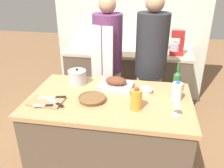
# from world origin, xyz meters

# --- Properties ---
(kitchen_island) EXTENTS (1.47, 0.87, 0.90)m
(kitchen_island) POSITION_xyz_m (0.00, 0.00, 0.45)
(kitchen_island) COLOR brown
(kitchen_island) RESTS_ON ground_plane
(back_counter) EXTENTS (1.84, 0.60, 0.89)m
(back_counter) POSITION_xyz_m (0.00, 1.48, 0.45)
(back_counter) COLOR brown
(back_counter) RESTS_ON ground_plane
(back_wall) EXTENTS (2.34, 0.10, 2.55)m
(back_wall) POSITION_xyz_m (0.00, 1.83, 1.27)
(back_wall) COLOR silver
(back_wall) RESTS_ON ground_plane
(roasting_pan) EXTENTS (0.34, 0.26, 0.12)m
(roasting_pan) POSITION_xyz_m (0.03, 0.21, 0.94)
(roasting_pan) COLOR #BCBCC1
(roasting_pan) RESTS_ON kitchen_island
(wicker_basket) EXTENTS (0.24, 0.24, 0.04)m
(wicker_basket) POSITION_xyz_m (-0.14, -0.07, 0.92)
(wicker_basket) COLOR brown
(wicker_basket) RESTS_ON kitchen_island
(cutting_board) EXTENTS (0.30, 0.19, 0.02)m
(cutting_board) POSITION_xyz_m (-0.53, -0.18, 0.90)
(cutting_board) COLOR #AD7F51
(cutting_board) RESTS_ON kitchen_island
(stock_pot) EXTENTS (0.18, 0.18, 0.17)m
(stock_pot) POSITION_xyz_m (-0.38, 0.25, 0.97)
(stock_pot) COLOR #B7B7BC
(stock_pot) RESTS_ON kitchen_island
(mixing_bowl) EXTENTS (0.13, 0.13, 0.04)m
(mixing_bowl) POSITION_xyz_m (0.32, 0.17, 0.92)
(mixing_bowl) COLOR beige
(mixing_bowl) RESTS_ON kitchen_island
(juice_jug) EXTENTS (0.09, 0.09, 0.19)m
(juice_jug) POSITION_xyz_m (0.25, -0.15, 0.98)
(juice_jug) COLOR orange
(juice_jug) RESTS_ON kitchen_island
(milk_jug) EXTENTS (0.09, 0.09, 0.18)m
(milk_jug) POSITION_xyz_m (0.59, 0.07, 0.98)
(milk_jug) COLOR white
(milk_jug) RESTS_ON kitchen_island
(wine_bottle_green) EXTENTS (0.07, 0.07, 0.31)m
(wine_bottle_green) POSITION_xyz_m (0.59, 0.18, 1.02)
(wine_bottle_green) COLOR #28662D
(wine_bottle_green) RESTS_ON kitchen_island
(wine_glass_left) EXTENTS (0.07, 0.07, 0.13)m
(wine_glass_left) POSITION_xyz_m (0.57, -0.19, 0.99)
(wine_glass_left) COLOR silver
(wine_glass_left) RESTS_ON kitchen_island
(knife_chef) EXTENTS (0.24, 0.09, 0.01)m
(knife_chef) POSITION_xyz_m (-0.49, -0.11, 0.92)
(knife_chef) COLOR #B7B7BC
(knife_chef) RESTS_ON cutting_board
(knife_paring) EXTENTS (0.17, 0.06, 0.01)m
(knife_paring) POSITION_xyz_m (-0.51, -0.26, 0.92)
(knife_paring) COLOR #B7B7BC
(knife_paring) RESTS_ON cutting_board
(knife_bread) EXTENTS (0.19, 0.13, 0.01)m
(knife_bread) POSITION_xyz_m (-0.43, -0.19, 0.92)
(knife_bread) COLOR #B7B7BC
(knife_bread) RESTS_ON cutting_board
(stand_mixer) EXTENTS (0.18, 0.14, 0.34)m
(stand_mixer) POSITION_xyz_m (0.68, 1.40, 1.03)
(stand_mixer) COLOR #B22323
(stand_mixer) RESTS_ON back_counter
(condiment_bottle_tall) EXTENTS (0.07, 0.07, 0.19)m
(condiment_bottle_tall) POSITION_xyz_m (0.55, 1.64, 0.98)
(condiment_bottle_tall) COLOR #234C28
(condiment_bottle_tall) RESTS_ON back_counter
(condiment_bottle_short) EXTENTS (0.06, 0.06, 0.21)m
(condiment_bottle_short) POSITION_xyz_m (0.40, 1.38, 0.98)
(condiment_bottle_short) COLOR #332D28
(condiment_bottle_short) RESTS_ON back_counter
(person_cook_aproned) EXTENTS (0.35, 0.38, 1.70)m
(person_cook_aproned) POSITION_xyz_m (-0.18, 0.85, 0.94)
(person_cook_aproned) COLOR beige
(person_cook_aproned) RESTS_ON ground_plane
(person_cook_guest) EXTENTS (0.36, 0.36, 1.74)m
(person_cook_guest) POSITION_xyz_m (0.34, 0.77, 0.96)
(person_cook_guest) COLOR beige
(person_cook_guest) RESTS_ON ground_plane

